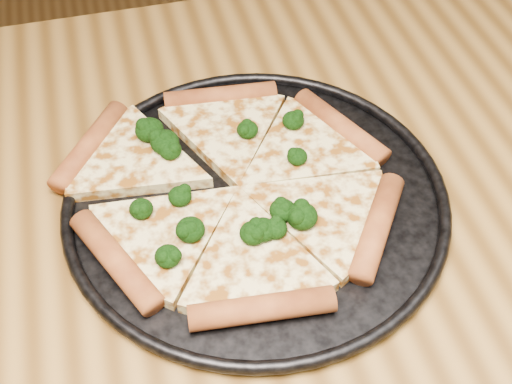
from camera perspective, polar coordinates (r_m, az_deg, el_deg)
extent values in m
cube|color=olive|center=(0.60, -1.96, -9.14)|extent=(1.20, 0.90, 0.04)
cube|color=brown|center=(1.28, 18.39, 1.73)|extent=(0.06, 0.06, 0.71)
cylinder|color=black|center=(0.64, 0.00, -0.78)|extent=(0.35, 0.35, 0.01)
torus|color=black|center=(0.63, 0.00, -0.36)|extent=(0.37, 0.37, 0.01)
cylinder|color=#AD5C2B|center=(0.70, 7.25, 5.58)|extent=(0.07, 0.12, 0.02)
cylinder|color=#AD5C2B|center=(0.73, -3.05, 8.16)|extent=(0.12, 0.03, 0.02)
cylinder|color=#AD5C2B|center=(0.69, -14.02, 3.88)|extent=(0.09, 0.11, 0.02)
cylinder|color=#AD5C2B|center=(0.59, -11.90, -5.76)|extent=(0.07, 0.12, 0.02)
cylinder|color=#AD5C2B|center=(0.55, 0.51, -9.91)|extent=(0.12, 0.03, 0.02)
cylinder|color=#AD5C2B|center=(0.61, 10.32, -2.94)|extent=(0.09, 0.11, 0.02)
ellipsoid|color=black|center=(0.58, -0.25, -3.52)|extent=(0.02, 0.02, 0.02)
ellipsoid|color=black|center=(0.67, -7.81, 4.25)|extent=(0.03, 0.03, 0.02)
ellipsoid|color=black|center=(0.66, -7.35, 3.59)|extent=(0.02, 0.02, 0.02)
ellipsoid|color=black|center=(0.69, 3.20, 6.14)|extent=(0.02, 0.02, 0.02)
ellipsoid|color=black|center=(0.59, -5.64, -3.21)|extent=(0.03, 0.03, 0.02)
ellipsoid|color=black|center=(0.66, -7.48, 3.87)|extent=(0.02, 0.02, 0.02)
ellipsoid|color=black|center=(0.68, -0.74, 5.36)|extent=(0.02, 0.02, 0.02)
ellipsoid|color=black|center=(0.60, 3.96, -2.07)|extent=(0.03, 0.03, 0.02)
ellipsoid|color=black|center=(0.62, -6.52, -0.36)|extent=(0.02, 0.02, 0.02)
ellipsoid|color=black|center=(0.59, 0.59, -3.24)|extent=(0.02, 0.02, 0.02)
ellipsoid|color=black|center=(0.57, -7.55, -5.46)|extent=(0.02, 0.02, 0.02)
ellipsoid|color=black|center=(0.65, 3.54, 3.05)|extent=(0.02, 0.02, 0.02)
ellipsoid|color=black|center=(0.60, 2.30, -1.57)|extent=(0.02, 0.02, 0.02)
ellipsoid|color=black|center=(0.68, -9.11, 5.27)|extent=(0.03, 0.03, 0.02)
ellipsoid|color=black|center=(0.61, -9.79, -1.43)|extent=(0.02, 0.02, 0.02)
ellipsoid|color=black|center=(0.59, 1.64, -3.13)|extent=(0.02, 0.02, 0.02)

